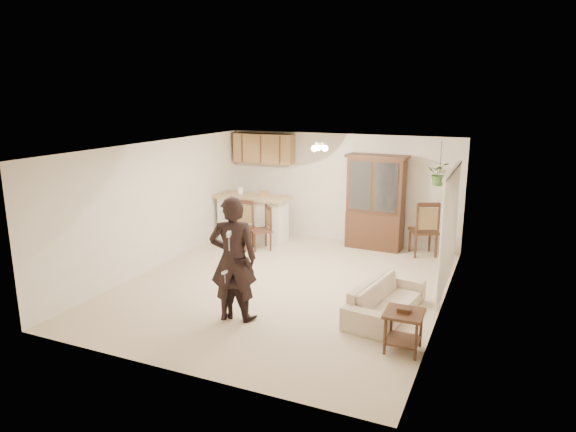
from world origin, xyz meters
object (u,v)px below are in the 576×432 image
at_px(china_hutch, 376,203).
at_px(child, 237,276).
at_px(side_table, 403,331).
at_px(adult, 233,263).
at_px(chair_bar, 241,236).
at_px(chair_hutch_right, 423,240).
at_px(sofa, 386,293).
at_px(chair_hutch_left, 260,237).

bearing_deg(china_hutch, child, -100.43).
xyz_separation_m(china_hutch, side_table, (1.56, -4.49, -0.74)).
height_order(adult, child, adult).
bearing_deg(chair_bar, child, -64.25).
height_order(adult, china_hutch, china_hutch).
bearing_deg(chair_hutch_right, sofa, 63.22).
bearing_deg(chair_hutch_right, chair_hutch_left, -9.16).
xyz_separation_m(sofa, adult, (-2.11, -1.06, 0.53)).
xyz_separation_m(child, chair_hutch_left, (-1.26, 3.30, -0.40)).
height_order(child, chair_hutch_right, child).
relative_size(sofa, child, 1.39).
relative_size(china_hutch, chair_hutch_left, 2.14).
bearing_deg(adult, side_table, 156.95).
xyz_separation_m(china_hutch, chair_hutch_right, (1.09, -0.09, -0.70)).
bearing_deg(side_table, chair_hutch_left, 138.89).
bearing_deg(chair_bar, sofa, -32.30).
xyz_separation_m(side_table, chair_hutch_left, (-3.84, 3.35, -0.01)).
height_order(chair_bar, chair_hutch_left, chair_bar).
bearing_deg(adult, chair_hutch_right, -139.25).
bearing_deg(child, sofa, -149.80).
height_order(child, chair_hutch_left, child).
bearing_deg(chair_hutch_left, side_table, 5.41).
relative_size(adult, chair_hutch_right, 1.51).
xyz_separation_m(sofa, child, (-2.09, -0.98, 0.31)).
bearing_deg(sofa, chair_bar, 68.87).
distance_m(child, chair_hutch_left, 3.55).
bearing_deg(adult, child, -124.18).
distance_m(sofa, chair_hutch_right, 3.37).
relative_size(sofa, side_table, 3.02).
bearing_deg(child, side_table, -176.06).
height_order(chair_bar, chair_hutch_right, chair_hutch_right).
relative_size(chair_hutch_left, chair_hutch_right, 0.82).
bearing_deg(china_hutch, chair_bar, -152.30).
distance_m(child, chair_hutch_right, 4.85).
xyz_separation_m(sofa, china_hutch, (-1.08, 3.46, 0.67)).
height_order(china_hutch, side_table, china_hutch).
bearing_deg(sofa, chair_hutch_left, 64.38).
bearing_deg(chair_hutch_left, adult, -23.20).
distance_m(child, chair_bar, 3.61).
bearing_deg(adult, chair_hutch_left, -93.44).
height_order(adult, side_table, adult).
height_order(side_table, chair_hutch_right, chair_hutch_right).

